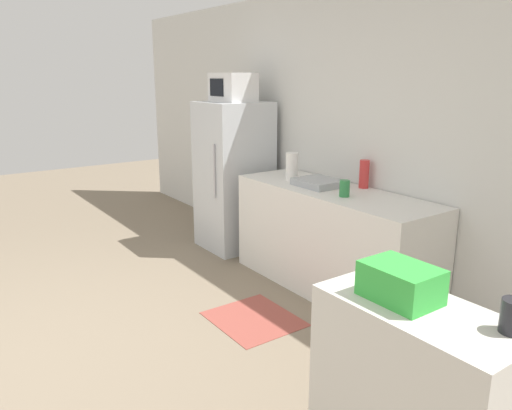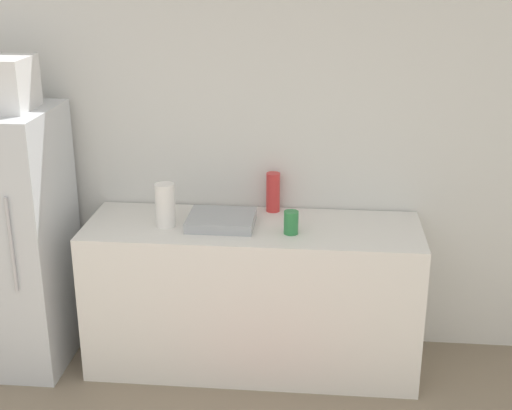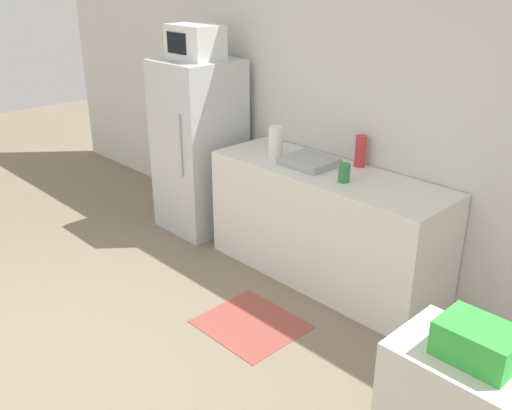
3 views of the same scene
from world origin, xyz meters
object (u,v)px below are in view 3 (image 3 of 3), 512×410
object	(u,v)px
microwave	(195,42)
bottle_tall	(360,151)
paper_towel_roll	(276,142)
refrigerator	(200,147)
basket	(478,342)
bottle_short	(344,173)

from	to	relation	value
microwave	bottle_tall	distance (m)	1.72
microwave	paper_towel_roll	size ratio (longest dim) A/B	1.83
refrigerator	microwave	world-z (taller)	microwave
refrigerator	paper_towel_roll	distance (m)	0.98
refrigerator	basket	distance (m)	3.59
basket	bottle_tall	bearing A→B (deg)	136.01
bottle_short	paper_towel_roll	world-z (taller)	paper_towel_roll
refrigerator	paper_towel_roll	xyz separation A→B (m)	(0.94, 0.02, 0.24)
refrigerator	basket	xyz separation A→B (m)	(3.30, -1.37, 0.30)
bottle_short	paper_towel_roll	distance (m)	0.73
bottle_short	paper_towel_roll	size ratio (longest dim) A/B	0.52
bottle_tall	bottle_short	distance (m)	0.38
refrigerator	paper_towel_roll	size ratio (longest dim) A/B	6.19
microwave	basket	distance (m)	3.63
microwave	bottle_tall	xyz separation A→B (m)	(1.54, 0.33, -0.69)
microwave	paper_towel_roll	distance (m)	1.17
bottle_tall	paper_towel_roll	bearing A→B (deg)	-152.88
microwave	paper_towel_roll	world-z (taller)	microwave
bottle_short	paper_towel_roll	xyz separation A→B (m)	(-0.72, 0.05, 0.06)
paper_towel_roll	bottle_short	bearing A→B (deg)	-4.03
microwave	basket	xyz separation A→B (m)	(3.30, -1.37, -0.62)
refrigerator	bottle_short	size ratio (longest dim) A/B	11.86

